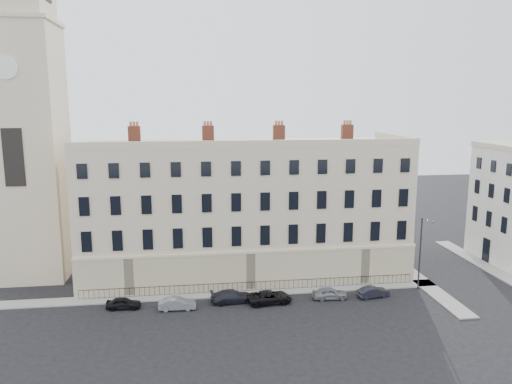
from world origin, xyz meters
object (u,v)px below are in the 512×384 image
car_b (177,304)px  car_e (330,293)px  car_f (373,292)px  streetlamp (421,251)px  car_a (124,303)px  car_c (232,296)px  car_d (270,297)px

car_b → car_e: (15.24, 0.52, 0.02)m
car_f → car_b: bearing=81.2°
streetlamp → car_a: bearing=-157.1°
car_c → car_d: bearing=-105.6°
car_d → car_e: size_ratio=1.26×
car_e → streetlamp: (9.99, 1.03, 3.74)m
car_b → car_d: (9.04, 0.29, 0.03)m
car_b → car_e: car_e is taller
car_a → car_f: (24.86, -0.54, -0.01)m
car_c → car_d: car_c is taller
car_e → car_c: bearing=89.1°
car_a → car_d: car_d is taller
car_b → car_c: 5.47m
car_a → car_e: 20.37m
car_e → car_d: bearing=93.9°
car_e → streetlamp: size_ratio=0.45×
car_b → car_f: size_ratio=1.06×
car_b → car_d: bearing=-87.7°
car_f → streetlamp: bearing=-87.4°
car_c → car_f: car_c is taller
car_c → car_f: 14.36m
car_a → car_c: bearing=-87.3°
car_b → car_d: car_d is taller
car_b → car_c: size_ratio=0.83×
car_b → car_f: (19.73, 0.35, -0.03)m
car_a → streetlamp: streetlamp is taller
car_c → streetlamp: size_ratio=0.55×
car_e → car_b: bearing=93.7°
car_a → car_c: (10.51, 0.09, 0.06)m
car_c → car_f: (14.35, -0.63, -0.07)m
car_a → car_f: car_a is taller
car_a → car_f: bearing=-89.1°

